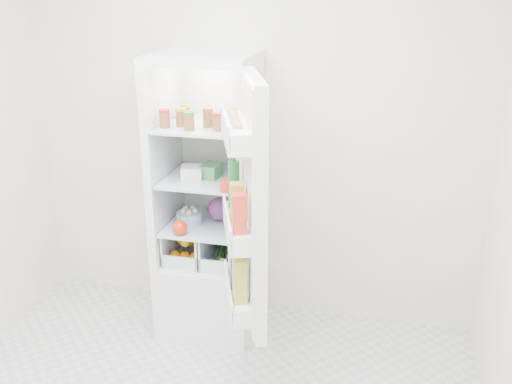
% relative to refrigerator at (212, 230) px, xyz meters
% --- Properties ---
extents(room_walls, '(3.02, 3.02, 2.61)m').
position_rel_refrigerator_xyz_m(room_walls, '(0.20, -1.25, 0.93)').
color(room_walls, white).
rests_on(room_walls, ground).
extents(refrigerator, '(0.60, 0.60, 1.80)m').
position_rel_refrigerator_xyz_m(refrigerator, '(0.00, 0.00, 0.00)').
color(refrigerator, white).
rests_on(refrigerator, ground).
extents(shelf_low, '(0.49, 0.53, 0.01)m').
position_rel_refrigerator_xyz_m(shelf_low, '(-0.00, -0.06, 0.07)').
color(shelf_low, silver).
rests_on(shelf_low, refrigerator).
extents(shelf_mid, '(0.49, 0.53, 0.02)m').
position_rel_refrigerator_xyz_m(shelf_mid, '(-0.00, -0.06, 0.38)').
color(shelf_mid, silver).
rests_on(shelf_mid, refrigerator).
extents(shelf_top, '(0.49, 0.53, 0.02)m').
position_rel_refrigerator_xyz_m(shelf_top, '(-0.00, -0.06, 0.71)').
color(shelf_top, silver).
rests_on(shelf_top, refrigerator).
extents(crisper_left, '(0.23, 0.46, 0.22)m').
position_rel_refrigerator_xyz_m(crisper_left, '(-0.12, -0.06, -0.06)').
color(crisper_left, silver).
rests_on(crisper_left, refrigerator).
extents(crisper_right, '(0.23, 0.46, 0.22)m').
position_rel_refrigerator_xyz_m(crisper_right, '(0.12, -0.06, -0.06)').
color(crisper_right, silver).
rests_on(crisper_right, refrigerator).
extents(condiment_jars, '(0.46, 0.32, 0.08)m').
position_rel_refrigerator_xyz_m(condiment_jars, '(-0.02, -0.14, 0.76)').
color(condiment_jars, '#B21919').
rests_on(condiment_jars, shelf_top).
extents(squeeze_bottle, '(0.06, 0.06, 0.18)m').
position_rel_refrigerator_xyz_m(squeeze_bottle, '(0.21, -0.11, 0.81)').
color(squeeze_bottle, white).
rests_on(squeeze_bottle, shelf_top).
extents(tub_white, '(0.15, 0.15, 0.08)m').
position_rel_refrigerator_xyz_m(tub_white, '(-0.07, -0.13, 0.43)').
color(tub_white, silver).
rests_on(tub_white, shelf_mid).
extents(tin_red, '(0.11, 0.11, 0.06)m').
position_rel_refrigerator_xyz_m(tin_red, '(0.19, -0.28, 0.42)').
color(tin_red, red).
rests_on(tin_red, shelf_mid).
extents(foil_tray, '(0.20, 0.18, 0.04)m').
position_rel_refrigerator_xyz_m(foil_tray, '(-0.04, -0.00, 0.41)').
color(foil_tray, silver).
rests_on(foil_tray, shelf_mid).
extents(tub_green, '(0.12, 0.15, 0.08)m').
position_rel_refrigerator_xyz_m(tub_green, '(0.03, -0.07, 0.43)').
color(tub_green, '#3E8946').
rests_on(tub_green, shelf_mid).
extents(red_cabbage, '(0.15, 0.15, 0.15)m').
position_rel_refrigerator_xyz_m(red_cabbage, '(0.06, -0.01, 0.16)').
color(red_cabbage, '#4E1D55').
rests_on(red_cabbage, shelf_low).
extents(bell_pepper, '(0.09, 0.09, 0.09)m').
position_rel_refrigerator_xyz_m(bell_pepper, '(-0.11, -0.28, 0.13)').
color(bell_pepper, red).
rests_on(bell_pepper, shelf_low).
extents(mushroom_bowl, '(0.20, 0.20, 0.08)m').
position_rel_refrigerator_xyz_m(mushroom_bowl, '(-0.11, -0.10, 0.12)').
color(mushroom_bowl, '#92B8DA').
rests_on(mushroom_bowl, shelf_low).
extents(citrus_pile, '(0.20, 0.24, 0.16)m').
position_rel_refrigerator_xyz_m(citrus_pile, '(-0.12, -0.12, -0.07)').
color(citrus_pile, orange).
rests_on(citrus_pile, refrigerator).
extents(veg_pile, '(0.16, 0.30, 0.10)m').
position_rel_refrigerator_xyz_m(veg_pile, '(0.13, -0.06, -0.10)').
color(veg_pile, '#21511B').
rests_on(veg_pile, refrigerator).
extents(fridge_door, '(0.35, 0.58, 1.30)m').
position_rel_refrigerator_xyz_m(fridge_door, '(0.40, -0.62, 0.43)').
color(fridge_door, white).
rests_on(fridge_door, refrigerator).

